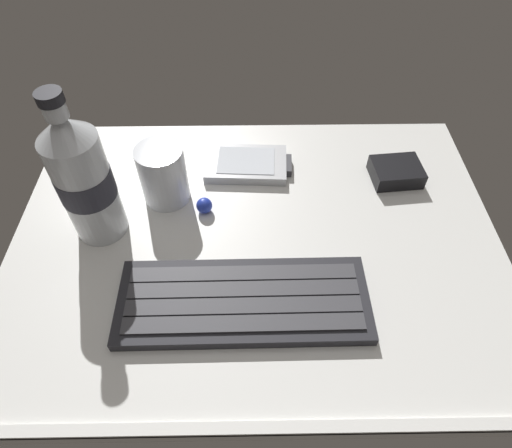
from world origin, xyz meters
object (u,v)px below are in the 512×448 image
juice_cup (164,176)px  trackball_mouse (204,206)px  handheld_device (247,164)px  charger_block (396,172)px  keyboard (244,301)px  water_bottle (84,179)px

juice_cup → trackball_mouse: 6.77cm
handheld_device → charger_block: (21.75, -2.54, 0.47)cm
trackball_mouse → juice_cup: bearing=152.2°
keyboard → water_bottle: (-18.82, 11.96, 8.20)cm
charger_block → trackball_mouse: bearing=-167.5°
charger_block → water_bottle: bearing=-167.7°
water_bottle → trackball_mouse: 15.81cm
handheld_device → charger_block: charger_block is taller
water_bottle → trackball_mouse: water_bottle is taller
juice_cup → water_bottle: water_bottle is taller
juice_cup → water_bottle: 11.01cm
trackball_mouse → water_bottle: bearing=-168.3°
handheld_device → water_bottle: bearing=-149.3°
charger_block → trackball_mouse: (-27.63, -6.15, -0.10)cm
juice_cup → trackball_mouse: size_ratio=3.86×
keyboard → trackball_mouse: trackball_mouse is taller
handheld_device → water_bottle: size_ratio=0.63×
keyboard → juice_cup: 20.91cm
handheld_device → trackball_mouse: 10.50cm
water_bottle → charger_block: water_bottle is taller
water_bottle → handheld_device: bearing=30.7°
keyboard → juice_cup: (-10.86, 17.60, 3.10)cm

